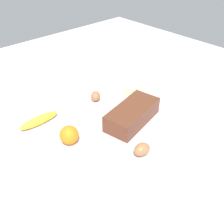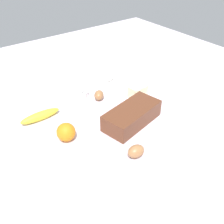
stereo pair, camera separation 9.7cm
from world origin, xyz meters
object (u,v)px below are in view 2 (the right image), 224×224
flour_bowl (105,81)px  sugar_bowl (75,92)px  egg_beside_bowl (99,95)px  loaf_pan (132,115)px  banana (40,116)px  orange_fruit (66,132)px  butter_block (138,91)px  egg_near_butter (136,151)px

flour_bowl → sugar_bowl: bearing=179.5°
egg_beside_bowl → flour_bowl: bearing=42.2°
loaf_pan → egg_beside_bowl: size_ratio=4.66×
sugar_bowl → banana: sugar_bowl is taller
flour_bowl → sugar_bowl: size_ratio=0.97×
egg_beside_bowl → orange_fruit: bearing=-148.7°
banana → egg_beside_bowl: size_ratio=2.94×
butter_block → egg_beside_bowl: butter_block is taller
sugar_bowl → butter_block: (0.26, -0.20, 0.00)m
butter_block → egg_beside_bowl: bearing=151.5°
flour_bowl → butter_block: flour_bowl is taller
banana → egg_near_butter: egg_near_butter is taller
butter_block → egg_beside_bowl: 0.20m
flour_bowl → orange_fruit: bearing=-145.4°
butter_block → egg_near_butter: (-0.30, -0.33, -0.00)m
flour_bowl → butter_block: 0.21m
sugar_bowl → butter_block: bearing=-37.1°
egg_beside_bowl → egg_near_butter: bearing=-105.6°
banana → sugar_bowl: bearing=19.0°
loaf_pan → banana: bearing=128.1°
flour_bowl → egg_near_butter: bearing=-113.5°
orange_fruit → egg_near_butter: size_ratio=1.13×
loaf_pan → banana: loaf_pan is taller
loaf_pan → egg_near_butter: size_ratio=4.26×
loaf_pan → sugar_bowl: 0.36m
egg_near_butter → sugar_bowl: bearing=86.0°
sugar_bowl → egg_near_butter: size_ratio=1.96×
banana → orange_fruit: (0.03, -0.19, 0.02)m
loaf_pan → flour_bowl: (0.10, 0.35, -0.01)m
loaf_pan → orange_fruit: same height
orange_fruit → egg_beside_bowl: size_ratio=1.23×
loaf_pan → flour_bowl: loaf_pan is taller
sugar_bowl → egg_beside_bowl: size_ratio=2.14×
sugar_bowl → butter_block: sugar_bowl is taller
loaf_pan → butter_block: 0.23m
sugar_bowl → orange_fruit: orange_fruit is taller
butter_block → egg_near_butter: 0.44m
banana → egg_beside_bowl: egg_beside_bowl is taller
banana → egg_beside_bowl: (0.32, -0.02, 0.00)m
loaf_pan → flour_bowl: size_ratio=2.25×
loaf_pan → orange_fruit: bearing=153.3°
sugar_bowl → orange_fruit: size_ratio=1.74×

